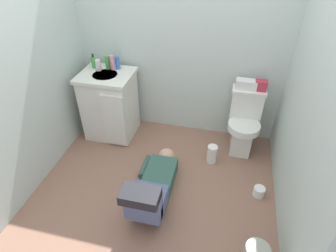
# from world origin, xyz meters

# --- Properties ---
(ground_plane) EXTENTS (2.86, 2.99, 0.04)m
(ground_plane) POSITION_xyz_m (0.00, 0.00, -0.02)
(ground_plane) COLOR #896350
(wall_back) EXTENTS (2.52, 0.08, 2.40)m
(wall_back) POSITION_xyz_m (0.00, 1.04, 1.20)
(wall_back) COLOR #B6C8C1
(wall_back) RESTS_ON ground_plane
(wall_left) EXTENTS (0.08, 1.99, 2.40)m
(wall_left) POSITION_xyz_m (-1.22, 0.00, 1.20)
(wall_left) COLOR #B6C8C1
(wall_left) RESTS_ON ground_plane
(wall_right) EXTENTS (0.08, 1.99, 2.40)m
(wall_right) POSITION_xyz_m (1.22, 0.00, 1.20)
(wall_right) COLOR #B6C8C1
(wall_right) RESTS_ON ground_plane
(toilet) EXTENTS (0.36, 0.46, 0.75)m
(toilet) POSITION_xyz_m (0.81, 0.74, 0.37)
(toilet) COLOR silver
(toilet) RESTS_ON ground_plane
(vanity_cabinet) EXTENTS (0.60, 0.53, 0.82)m
(vanity_cabinet) POSITION_xyz_m (-0.77, 0.68, 0.42)
(vanity_cabinet) COLOR silver
(vanity_cabinet) RESTS_ON ground_plane
(faucet) EXTENTS (0.02, 0.02, 0.10)m
(faucet) POSITION_xyz_m (-0.77, 0.82, 0.87)
(faucet) COLOR silver
(faucet) RESTS_ON vanity_cabinet
(person_plumber) EXTENTS (0.39, 1.06, 0.52)m
(person_plumber) POSITION_xyz_m (0.02, -0.24, 0.18)
(person_plumber) COLOR #33594C
(person_plumber) RESTS_ON ground_plane
(tissue_box) EXTENTS (0.22, 0.11, 0.10)m
(tissue_box) POSITION_xyz_m (0.77, 0.83, 0.80)
(tissue_box) COLOR silver
(tissue_box) RESTS_ON toilet
(toiletry_bag) EXTENTS (0.12, 0.09, 0.11)m
(toiletry_bag) POSITION_xyz_m (0.92, 0.83, 0.81)
(toiletry_bag) COLOR #B22D3F
(toiletry_bag) RESTS_ON toilet
(soap_dispenser) EXTENTS (0.06, 0.06, 0.17)m
(soap_dispenser) POSITION_xyz_m (-0.96, 0.80, 0.89)
(soap_dispenser) COLOR #4A9B55
(soap_dispenser) RESTS_ON vanity_cabinet
(bottle_white) EXTENTS (0.06, 0.06, 0.13)m
(bottle_white) POSITION_xyz_m (-0.88, 0.75, 0.88)
(bottle_white) COLOR silver
(bottle_white) RESTS_ON vanity_cabinet
(bottle_green) EXTENTS (0.05, 0.05, 0.16)m
(bottle_green) POSITION_xyz_m (-0.79, 0.81, 0.90)
(bottle_green) COLOR green
(bottle_green) RESTS_ON vanity_cabinet
(bottle_pink) EXTENTS (0.05, 0.05, 0.17)m
(bottle_pink) POSITION_xyz_m (-0.73, 0.81, 0.90)
(bottle_pink) COLOR pink
(bottle_pink) RESTS_ON vanity_cabinet
(bottle_blue) EXTENTS (0.05, 0.05, 0.15)m
(bottle_blue) POSITION_xyz_m (-0.68, 0.83, 0.90)
(bottle_blue) COLOR #4068B8
(bottle_blue) RESTS_ON vanity_cabinet
(paper_towel_roll) EXTENTS (0.11, 0.11, 0.22)m
(paper_towel_roll) POSITION_xyz_m (0.51, 0.42, 0.11)
(paper_towel_roll) COLOR white
(paper_towel_roll) RESTS_ON ground_plane
(toilet_paper_roll) EXTENTS (0.11, 0.11, 0.10)m
(toilet_paper_roll) POSITION_xyz_m (1.02, 0.05, 0.05)
(toilet_paper_roll) COLOR white
(toilet_paper_roll) RESTS_ON ground_plane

